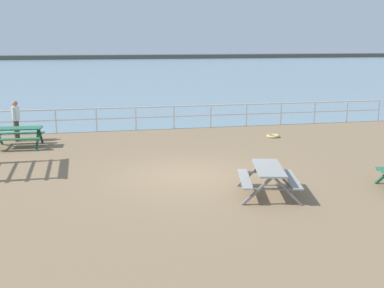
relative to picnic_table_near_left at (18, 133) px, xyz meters
name	(u,v)px	position (x,y,z in m)	size (l,w,h in m)	color
ground_plane	(188,179)	(5.65, -5.11, -0.68)	(30.00, 24.00, 0.20)	#846B4C
sea_band	(113,70)	(5.65, 47.64, -0.58)	(142.00, 90.00, 0.01)	gray
distant_shoreline	(105,59)	(5.65, 90.64, -0.58)	(142.00, 6.00, 1.80)	#4C4C47
seaward_railing	(155,114)	(5.65, 2.64, 0.16)	(23.07, 0.07, 1.08)	white
picnic_table_near_left	(18,133)	(0.00, 0.00, 0.00)	(1.87, 1.62, 0.80)	#286B47
picnic_table_near_right	(269,174)	(7.38, -7.37, 0.00)	(1.87, 2.09, 0.80)	gray
visitor	(16,118)	(-0.23, 1.28, 0.36)	(0.29, 0.52, 1.66)	#4C4233
rope_coil	(273,136)	(10.34, -0.15, -0.53)	(0.55, 0.55, 0.11)	tan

